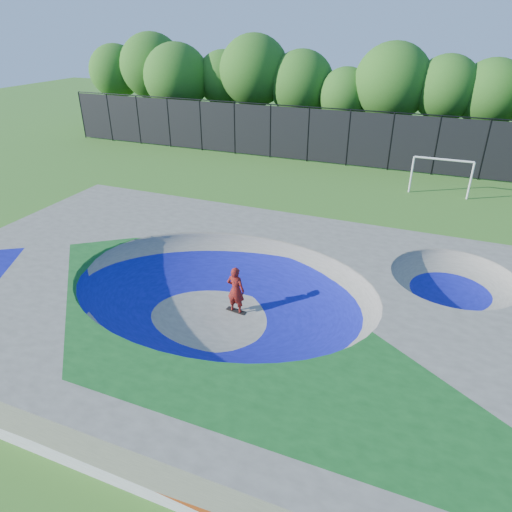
{
  "coord_description": "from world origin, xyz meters",
  "views": [
    {
      "loc": [
        6.21,
        -12.18,
        9.58
      ],
      "look_at": [
        0.08,
        3.0,
        1.1
      ],
      "focal_mm": 32.0,
      "sensor_mm": 36.0,
      "label": 1
    }
  ],
  "objects": [
    {
      "name": "skateboard",
      "position": [
        0.28,
        0.55,
        0.03
      ],
      "size": [
        0.8,
        0.33,
        0.05
      ],
      "primitive_type": "cube",
      "rotation": [
        0.0,
        0.0,
        -0.15
      ],
      "color": "black",
      "rests_on": "ground"
    },
    {
      "name": "ground",
      "position": [
        0.0,
        0.0,
        0.0
      ],
      "size": [
        120.0,
        120.0,
        0.0
      ],
      "primitive_type": "plane",
      "color": "#30661C",
      "rests_on": "ground"
    },
    {
      "name": "soccer_goal",
      "position": [
        6.59,
        16.66,
        1.6
      ],
      "size": [
        3.48,
        0.12,
        2.3
      ],
      "color": "silver",
      "rests_on": "ground"
    },
    {
      "name": "skate_deck",
      "position": [
        0.0,
        0.0,
        0.75
      ],
      "size": [
        22.0,
        14.0,
        1.5
      ],
      "primitive_type": "cube",
      "color": "gray",
      "rests_on": "ground"
    },
    {
      "name": "fence",
      "position": [
        0.0,
        21.0,
        2.1
      ],
      "size": [
        48.09,
        0.09,
        4.04
      ],
      "color": "black",
      "rests_on": "ground"
    },
    {
      "name": "treeline",
      "position": [
        -1.75,
        26.39,
        5.22
      ],
      "size": [
        52.86,
        7.72,
        8.73
      ],
      "color": "#4D3B26",
      "rests_on": "ground"
    },
    {
      "name": "skater",
      "position": [
        0.28,
        0.55,
        0.93
      ],
      "size": [
        0.7,
        0.48,
        1.85
      ],
      "primitive_type": "imported",
      "rotation": [
        0.0,
        0.0,
        3.09
      ],
      "color": "red",
      "rests_on": "ground"
    }
  ]
}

